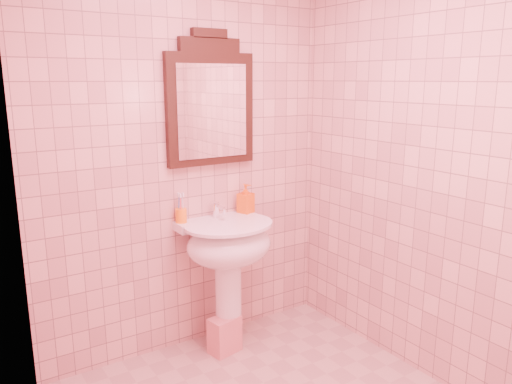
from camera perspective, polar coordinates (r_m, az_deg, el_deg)
back_wall at (r=3.20m, az=-7.91°, el=3.65°), size 2.00×0.02×2.50m
pedestal_sink at (r=3.22m, az=-3.16°, el=-7.00°), size 0.58×0.58×0.86m
faucet at (r=3.26m, az=-4.43°, el=-2.02°), size 0.04×0.16×0.11m
mirror at (r=3.21m, az=-5.20°, el=10.05°), size 0.60×0.06×0.84m
toothbrush_cup at (r=3.19m, az=-8.56°, el=-2.64°), size 0.07×0.07×0.17m
soap_dispenser at (r=3.37m, az=-1.19°, el=-0.73°), size 0.12×0.12×0.20m
towel at (r=3.39m, az=-3.60°, el=-15.97°), size 0.22×0.17×0.24m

